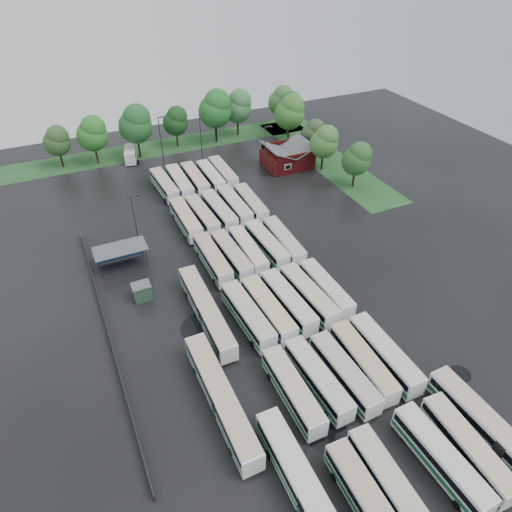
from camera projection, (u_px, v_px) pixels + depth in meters
name	position (u px, v px, depth m)	size (l,w,h in m)	color
ground	(279.00, 320.00, 64.01)	(160.00, 160.00, 0.00)	black
brick_building	(287.00, 158.00, 101.95)	(10.07, 8.60, 5.39)	#621012
wash_shed	(120.00, 250.00, 72.39)	(8.20, 4.20, 3.58)	#2D2D30
utility_hut	(142.00, 292.00, 66.90)	(2.70, 2.20, 2.62)	#25452E
grass_strip_north	(165.00, 147.00, 111.64)	(80.00, 10.00, 0.01)	#1F4D20
grass_strip_east	(325.00, 158.00, 106.45)	(10.00, 50.00, 0.01)	#1F4D20
west_fence	(107.00, 328.00, 61.99)	(0.10, 50.00, 1.20)	#2D2D30
bus_r0c0	(367.00, 501.00, 42.60)	(2.69, 11.61, 3.22)	silver
bus_r0c1	(390.00, 485.00, 43.84)	(2.86, 11.65, 3.22)	silver
bus_r0c3	(441.00, 458.00, 45.90)	(2.83, 11.91, 3.30)	silver
bus_r0c4	(467.00, 447.00, 46.86)	(3.05, 11.84, 3.27)	silver
bus_r1c0	(293.00, 390.00, 52.47)	(2.63, 11.73, 3.26)	silver
bus_r1c1	(318.00, 379.00, 53.79)	(2.88, 11.78, 3.26)	silver
bus_r1c2	(344.00, 373.00, 54.45)	(2.78, 11.77, 3.26)	silver
bus_r1c3	(363.00, 362.00, 55.80)	(2.98, 11.97, 3.31)	silver
bus_r1c4	(384.00, 354.00, 56.75)	(2.68, 12.25, 3.40)	silver
bus_r2c0	(248.00, 315.00, 62.21)	(3.12, 12.28, 3.39)	silver
bus_r2c1	(268.00, 309.00, 63.10)	(2.96, 12.33, 3.41)	silver
bus_r2c2	(288.00, 302.00, 64.38)	(3.04, 12.25, 3.38)	silver
bus_r2c3	(308.00, 295.00, 65.49)	(3.19, 12.29, 3.39)	silver
bus_r2c4	(326.00, 289.00, 66.67)	(2.51, 11.72, 3.26)	silver
bus_r3c0	(213.00, 259.00, 72.35)	(2.56, 11.92, 3.32)	silver
bus_r3c1	(232.00, 255.00, 73.24)	(2.82, 11.75, 3.25)	silver
bus_r3c2	(248.00, 251.00, 74.22)	(2.72, 11.64, 3.23)	silver
bus_r3c3	(267.00, 244.00, 75.53)	(2.85, 12.02, 3.33)	silver
bus_r3c4	(283.00, 241.00, 76.24)	(2.96, 12.09, 3.34)	silver
bus_r4c0	(186.00, 219.00, 81.74)	(2.59, 12.10, 3.37)	silver
bus_r4c1	(202.00, 216.00, 82.84)	(2.87, 11.78, 3.26)	silver
bus_r4c2	(219.00, 211.00, 83.99)	(2.96, 12.24, 3.39)	silver
bus_r4c3	(234.00, 206.00, 85.47)	(2.61, 12.12, 3.37)	silver
bus_r4c4	(251.00, 203.00, 86.25)	(2.90, 11.86, 3.28)	silver
bus_r5c0	(165.00, 185.00, 92.07)	(3.00, 11.85, 3.27)	silver
bus_r5c1	(180.00, 183.00, 92.79)	(2.80, 12.27, 3.40)	silver
bus_r5c2	(195.00, 179.00, 94.03)	(2.68, 11.97, 3.32)	silver
bus_r5c3	(211.00, 177.00, 94.93)	(2.61, 11.76, 3.27)	silver
bus_r5c4	(223.00, 173.00, 96.38)	(2.74, 11.94, 3.31)	silver
artic_bus_west_a	(308.00, 496.00, 42.91)	(2.75, 18.15, 3.36)	silver
artic_bus_west_b	(206.00, 311.00, 62.98)	(2.71, 17.68, 3.28)	silver
artic_bus_west_c	(221.00, 397.00, 51.62)	(2.60, 18.11, 3.36)	silver
artic_bus_east	(499.00, 440.00, 47.48)	(2.99, 18.13, 3.35)	silver
minibus	(131.00, 154.00, 104.50)	(3.92, 6.91, 2.85)	silver
tree_north_0	(57.00, 141.00, 99.22)	(5.77, 5.77, 9.55)	black
tree_north_1	(93.00, 133.00, 99.91)	(6.72, 6.72, 11.13)	black
tree_north_2	(136.00, 124.00, 102.09)	(7.55, 7.55, 12.50)	black
tree_north_3	(176.00, 121.00, 108.19)	(5.96, 5.96, 9.86)	black
tree_north_4	(216.00, 108.00, 109.03)	(7.88, 7.88, 13.06)	black
tree_north_5	(238.00, 106.00, 113.11)	(7.03, 7.03, 11.64)	#2F2113
tree_north_6	(282.00, 100.00, 117.78)	(6.62, 6.62, 10.97)	#3A2B1E
tree_east_0	(357.00, 159.00, 91.71)	(5.87, 5.87, 9.72)	black
tree_east_1	(325.00, 142.00, 97.90)	(6.11, 6.11, 10.11)	black
tree_east_2	(313.00, 132.00, 104.56)	(5.24, 5.24, 8.69)	black
tree_east_3	(290.00, 112.00, 109.14)	(7.26, 7.26, 12.02)	black
tree_east_4	(289.00, 108.00, 113.29)	(6.67, 6.67, 11.05)	#3C2D1B
lamp_post_ne	(266.00, 147.00, 95.86)	(1.68, 0.33, 10.92)	#2D2D30
lamp_post_nw	(135.00, 219.00, 73.80)	(1.61, 0.31, 10.48)	#2D2D30
lamp_post_back_w	(161.00, 137.00, 100.37)	(1.67, 0.33, 10.84)	#2D2D30
lamp_post_back_e	(201.00, 133.00, 103.17)	(1.60, 0.31, 10.40)	#2D2D30
puddle_0	(324.00, 430.00, 50.41)	(5.19, 5.19, 0.01)	black
puddle_1	(435.00, 418.00, 51.63)	(4.34, 4.34, 0.01)	black
puddle_2	(204.00, 328.00, 62.87)	(6.48, 6.48, 0.01)	black
puddle_3	(308.00, 306.00, 66.29)	(3.98, 3.98, 0.01)	black
puddle_4	(460.00, 374.00, 56.57)	(2.74, 2.74, 0.01)	black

